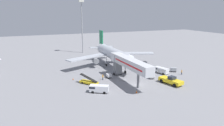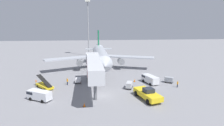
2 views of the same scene
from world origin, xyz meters
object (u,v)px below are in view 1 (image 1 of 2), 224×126
at_px(service_van_mid_left, 99,88).
at_px(baggage_cart_outer_left, 173,70).
at_px(ground_crew_worker_midground, 103,77).
at_px(baggage_cart_mid_center, 109,76).
at_px(pushback_tug, 171,80).
at_px(safety_cone_alpha, 73,79).
at_px(airplane_at_gate, 113,54).
at_px(belt_loader_truck, 89,82).
at_px(ground_crew_worker_foreground, 182,72).
at_px(safety_cone_bravo, 149,72).
at_px(safety_cone_charlie, 137,92).
at_px(baggage_cart_far_left, 151,76).
at_px(apron_light_mast, 82,17).
at_px(service_van_rear_right, 161,70).
at_px(jet_bridge, 128,63).

xyz_separation_m(service_van_mid_left, baggage_cart_outer_left, (31.39, 8.19, -0.31)).
bearing_deg(ground_crew_worker_midground, baggage_cart_mid_center, 26.42).
relative_size(pushback_tug, safety_cone_alpha, 12.38).
height_order(airplane_at_gate, belt_loader_truck, airplane_at_gate).
height_order(airplane_at_gate, ground_crew_worker_foreground, airplane_at_gate).
height_order(service_van_mid_left, ground_crew_worker_midground, service_van_mid_left).
bearing_deg(baggage_cart_outer_left, safety_cone_bravo, 168.40).
distance_m(pushback_tug, safety_cone_charlie, 13.20).
distance_m(baggage_cart_far_left, safety_cone_charlie, 13.96).
distance_m(baggage_cart_far_left, baggage_cart_mid_center, 13.98).
bearing_deg(service_van_mid_left, baggage_cart_outer_left, 14.63).
xyz_separation_m(baggage_cart_far_left, safety_cone_charlie, (-10.53, -9.15, -0.50)).
relative_size(service_van_mid_left, ground_crew_worker_midground, 2.91).
distance_m(safety_cone_alpha, safety_cone_charlie, 22.06).
distance_m(pushback_tug, service_van_mid_left, 22.45).
xyz_separation_m(airplane_at_gate, pushback_tug, (8.40, -26.04, -3.98)).
xyz_separation_m(ground_crew_worker_midground, apron_light_mast, (4.98, 45.74, 17.63)).
xyz_separation_m(ground_crew_worker_foreground, safety_cone_charlie, (-22.56, -8.58, -0.52)).
xyz_separation_m(baggage_cart_mid_center, safety_cone_alpha, (-11.52, 2.35, -0.42)).
bearing_deg(baggage_cart_far_left, ground_crew_worker_midground, 163.65).
bearing_deg(baggage_cart_mid_center, baggage_cart_outer_left, -5.92).
height_order(pushback_tug, service_van_mid_left, pushback_tug).
relative_size(service_van_mid_left, baggage_cart_far_left, 1.89).
height_order(belt_loader_truck, baggage_cart_far_left, belt_loader_truck).
bearing_deg(airplane_at_gate, safety_cone_charlie, -99.20).
height_order(belt_loader_truck, ground_crew_worker_midground, belt_loader_truck).
relative_size(baggage_cart_far_left, ground_crew_worker_midground, 1.54).
bearing_deg(service_van_rear_right, ground_crew_worker_foreground, -36.08).
xyz_separation_m(pushback_tug, baggage_cart_outer_left, (9.02, 10.16, -0.29)).
xyz_separation_m(service_van_mid_left, safety_cone_alpha, (-4.32, 13.04, -0.86)).
xyz_separation_m(jet_bridge, service_van_rear_right, (14.84, 3.36, -4.65)).
height_order(jet_bridge, baggage_cart_mid_center, jet_bridge).
height_order(jet_bridge, ground_crew_worker_foreground, jet_bridge).
bearing_deg(pushback_tug, airplane_at_gate, 107.87).
height_order(jet_bridge, baggage_cart_outer_left, jet_bridge).
bearing_deg(belt_loader_truck, service_van_mid_left, -84.89).
relative_size(airplane_at_gate, safety_cone_alpha, 59.29).
bearing_deg(apron_light_mast, baggage_cart_far_left, -78.35).
bearing_deg(baggage_cart_mid_center, service_van_rear_right, -6.57).
bearing_deg(service_van_rear_right, belt_loader_truck, -177.57).
height_order(pushback_tug, baggage_cart_outer_left, pushback_tug).
xyz_separation_m(belt_loader_truck, safety_cone_alpha, (-3.66, 5.68, -0.43)).
distance_m(airplane_at_gate, jet_bridge, 19.12).
height_order(ground_crew_worker_midground, safety_cone_bravo, ground_crew_worker_midground).
height_order(ground_crew_worker_foreground, safety_cone_alpha, ground_crew_worker_foreground).
distance_m(service_van_rear_right, baggage_cart_mid_center, 19.14).
relative_size(safety_cone_alpha, safety_cone_bravo, 0.83).
bearing_deg(safety_cone_bravo, baggage_cart_outer_left, -11.60).
xyz_separation_m(belt_loader_truck, baggage_cart_far_left, (20.58, -2.47, 0.13)).
bearing_deg(apron_light_mast, service_van_mid_left, -99.84).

